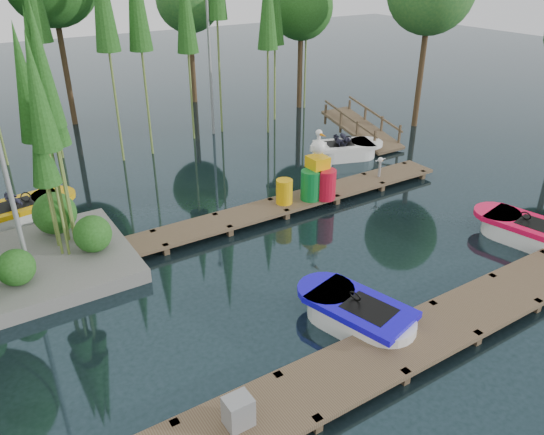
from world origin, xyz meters
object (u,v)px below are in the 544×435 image
utility_cabinet (238,411)px  drum_cluster (319,177)px  boat_red (526,232)px  boat_blue (357,315)px  yellow_barrel (284,191)px  boat_yellow_far (25,211)px

utility_cabinet → drum_cluster: bearing=44.9°
boat_red → utility_cabinet: 10.60m
boat_blue → yellow_barrel: bearing=57.0°
drum_cluster → utility_cabinet: bearing=-135.1°
boat_yellow_far → boat_blue: bearing=-49.9°
boat_blue → boat_yellow_far: bearing=104.0°
boat_yellow_far → yellow_barrel: (7.19, -3.81, 0.38)m
utility_cabinet → boat_blue: bearing=18.2°
boat_yellow_far → yellow_barrel: size_ratio=3.97×
utility_cabinet → yellow_barrel: (5.62, 7.00, 0.11)m
boat_blue → drum_cluster: (3.13, 5.61, 0.68)m
boat_yellow_far → drum_cluster: drum_cluster is taller
boat_yellow_far → utility_cabinet: size_ratio=5.53×
boat_blue → drum_cluster: drum_cluster is taller
boat_blue → boat_yellow_far: (-5.31, 9.58, 0.03)m
boat_yellow_far → drum_cluster: 9.35m
boat_red → drum_cluster: 6.39m
boat_blue → drum_cluster: size_ratio=1.41×
boat_yellow_far → drum_cluster: size_ratio=1.40×
boat_blue → utility_cabinet: 3.95m
utility_cabinet → drum_cluster: 9.70m
boat_red → utility_cabinet: (-10.47, -1.61, 0.30)m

